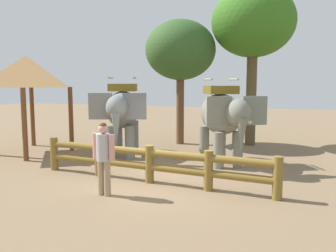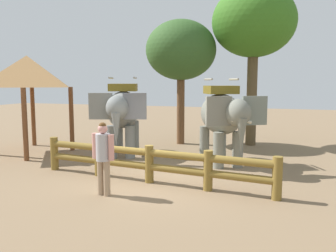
{
  "view_description": "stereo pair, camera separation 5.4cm",
  "coord_description": "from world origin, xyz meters",
  "px_view_note": "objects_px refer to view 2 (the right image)",
  "views": [
    {
      "loc": [
        3.54,
        -9.14,
        2.79
      ],
      "look_at": [
        0.0,
        1.52,
        1.4
      ],
      "focal_mm": 38.01,
      "sensor_mm": 36.0,
      "label": 1
    },
    {
      "loc": [
        3.59,
        -9.13,
        2.79
      ],
      "look_at": [
        0.0,
        1.52,
        1.4
      ],
      "focal_mm": 38.01,
      "sensor_mm": 36.0,
      "label": 2
    }
  ],
  "objects_px": {
    "elephant_near_left": "(123,112)",
    "thatched_shelter": "(27,73)",
    "log_fence": "(149,161)",
    "tree_back_center": "(181,51)",
    "tourist_woman_in_black": "(103,153)",
    "tree_far_left": "(254,23)",
    "elephant_center": "(223,116)"
  },
  "relations": [
    {
      "from": "thatched_shelter",
      "to": "tree_far_left",
      "type": "distance_m",
      "value": 9.58
    },
    {
      "from": "log_fence",
      "to": "tree_back_center",
      "type": "relative_size",
      "value": 1.28
    },
    {
      "from": "tourist_woman_in_black",
      "to": "thatched_shelter",
      "type": "distance_m",
      "value": 7.04
    },
    {
      "from": "log_fence",
      "to": "tourist_woman_in_black",
      "type": "bearing_deg",
      "value": -114.97
    },
    {
      "from": "tree_back_center",
      "to": "elephant_center",
      "type": "bearing_deg",
      "value": -53.71
    },
    {
      "from": "tree_back_center",
      "to": "log_fence",
      "type": "bearing_deg",
      "value": -81.19
    },
    {
      "from": "tree_back_center",
      "to": "thatched_shelter",
      "type": "bearing_deg",
      "value": -143.23
    },
    {
      "from": "elephant_near_left",
      "to": "thatched_shelter",
      "type": "relative_size",
      "value": 0.93
    },
    {
      "from": "log_fence",
      "to": "elephant_near_left",
      "type": "relative_size",
      "value": 1.99
    },
    {
      "from": "elephant_near_left",
      "to": "tree_back_center",
      "type": "xyz_separation_m",
      "value": [
        1.37,
        3.13,
        2.49
      ]
    },
    {
      "from": "thatched_shelter",
      "to": "tree_back_center",
      "type": "height_order",
      "value": "tree_back_center"
    },
    {
      "from": "tree_far_left",
      "to": "log_fence",
      "type": "bearing_deg",
      "value": -106.46
    },
    {
      "from": "elephant_near_left",
      "to": "tree_back_center",
      "type": "bearing_deg",
      "value": 66.42
    },
    {
      "from": "thatched_shelter",
      "to": "tree_far_left",
      "type": "xyz_separation_m",
      "value": [
        8.18,
        4.51,
        2.15
      ]
    },
    {
      "from": "log_fence",
      "to": "tree_back_center",
      "type": "distance_m",
      "value": 7.34
    },
    {
      "from": "tree_far_left",
      "to": "thatched_shelter",
      "type": "bearing_deg",
      "value": -151.14
    },
    {
      "from": "tourist_woman_in_black",
      "to": "tree_far_left",
      "type": "relative_size",
      "value": 0.26
    },
    {
      "from": "elephant_center",
      "to": "tourist_woman_in_black",
      "type": "bearing_deg",
      "value": -116.64
    },
    {
      "from": "tourist_woman_in_black",
      "to": "tree_back_center",
      "type": "distance_m",
      "value": 8.35
    },
    {
      "from": "thatched_shelter",
      "to": "tree_far_left",
      "type": "bearing_deg",
      "value": 28.86
    },
    {
      "from": "elephant_near_left",
      "to": "tree_back_center",
      "type": "relative_size",
      "value": 0.65
    },
    {
      "from": "tourist_woman_in_black",
      "to": "tree_far_left",
      "type": "xyz_separation_m",
      "value": [
        2.73,
        8.43,
        4.26
      ]
    },
    {
      "from": "elephant_center",
      "to": "tourist_woman_in_black",
      "type": "relative_size",
      "value": 1.87
    },
    {
      "from": "elephant_center",
      "to": "tree_back_center",
      "type": "distance_m",
      "value": 4.93
    },
    {
      "from": "tourist_woman_in_black",
      "to": "tree_back_center",
      "type": "height_order",
      "value": "tree_back_center"
    },
    {
      "from": "thatched_shelter",
      "to": "tree_far_left",
      "type": "height_order",
      "value": "tree_far_left"
    },
    {
      "from": "elephant_near_left",
      "to": "tree_far_left",
      "type": "bearing_deg",
      "value": 40.74
    },
    {
      "from": "elephant_near_left",
      "to": "thatched_shelter",
      "type": "xyz_separation_m",
      "value": [
        -3.75,
        -0.69,
        1.48
      ]
    },
    {
      "from": "log_fence",
      "to": "elephant_center",
      "type": "relative_size",
      "value": 2.09
    },
    {
      "from": "elephant_center",
      "to": "tree_back_center",
      "type": "bearing_deg",
      "value": 126.29
    },
    {
      "from": "thatched_shelter",
      "to": "tree_back_center",
      "type": "xyz_separation_m",
      "value": [
        5.12,
        3.83,
        1.01
      ]
    },
    {
      "from": "tree_back_center",
      "to": "tourist_woman_in_black",
      "type": "bearing_deg",
      "value": -87.56
    }
  ]
}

